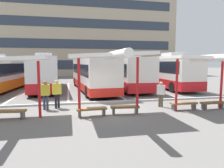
{
  "coord_description": "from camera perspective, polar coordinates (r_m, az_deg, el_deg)",
  "views": [
    {
      "loc": [
        -2.01,
        -11.35,
        2.8
      ],
      "look_at": [
        1.3,
        4.09,
        1.08
      ],
      "focal_mm": 32.17,
      "sensor_mm": 36.0,
      "label": 1
    }
  ],
  "objects": [
    {
      "name": "waiting_passenger_2",
      "position": [
        12.61,
        -15.38,
        -2.12
      ],
      "size": [
        0.55,
        0.43,
        1.75
      ],
      "color": "black",
      "rests_on": "ground"
    },
    {
      "name": "lane_stripe_5",
      "position": [
        24.24,
        19.25,
        -0.77
      ],
      "size": [
        0.16,
        14.0,
        0.01
      ],
      "primitive_type": "cube",
      "color": "white",
      "rests_on": "ground"
    },
    {
      "name": "bench_4",
      "position": [
        13.46,
        26.69,
        -5.02
      ],
      "size": [
        1.58,
        0.57,
        0.45
      ],
      "color": "brown",
      "rests_on": "ground"
    },
    {
      "name": "ground_plane",
      "position": [
        11.86,
        -2.03,
        -7.45
      ],
      "size": [
        160.0,
        160.0,
        0.0
      ],
      "primitive_type": "plane",
      "color": "slate"
    },
    {
      "name": "bench_3",
      "position": [
        12.58,
        19.72,
        -5.46
      ],
      "size": [
        1.6,
        0.44,
        0.45
      ],
      "color": "brown",
      "rests_on": "ground"
    },
    {
      "name": "coach_bus_4",
      "position": [
        22.91,
        15.09,
        3.38
      ],
      "size": [
        2.6,
        10.39,
        3.78
      ],
      "color": "silver",
      "rests_on": "ground"
    },
    {
      "name": "waiting_shelter_2",
      "position": [
        12.53,
        24.62,
        6.4
      ],
      "size": [
        3.96,
        4.32,
        3.2
      ],
      "color": "red",
      "rests_on": "ground"
    },
    {
      "name": "platform_kerb",
      "position": [
        13.86,
        -3.55,
        -5.2
      ],
      "size": [
        44.0,
        0.24,
        0.12
      ],
      "primitive_type": "cube",
      "color": "#ADADA8",
      "rests_on": "ground"
    },
    {
      "name": "bench_2",
      "position": [
        10.92,
        3.69,
        -6.86
      ],
      "size": [
        1.58,
        0.57,
        0.45
      ],
      "color": "brown",
      "rests_on": "ground"
    },
    {
      "name": "terminal_building",
      "position": [
        48.08,
        -9.83,
        12.8
      ],
      "size": [
        43.26,
        11.68,
        19.53
      ],
      "color": "tan",
      "rests_on": "ground"
    },
    {
      "name": "coach_bus_0",
      "position": [
        21.9,
        -29.17,
        2.39
      ],
      "size": [
        3.62,
        11.94,
        3.59
      ],
      "color": "silver",
      "rests_on": "ground"
    },
    {
      "name": "waiting_passenger_0",
      "position": [
        12.89,
        13.73,
        -2.37
      ],
      "size": [
        0.47,
        0.5,
        1.6
      ],
      "color": "brown",
      "rests_on": "ground"
    },
    {
      "name": "lane_stripe_1",
      "position": [
        21.18,
        -23.81,
        -1.91
      ],
      "size": [
        0.16,
        14.0,
        0.01
      ],
      "primitive_type": "cube",
      "color": "white",
      "rests_on": "ground"
    },
    {
      "name": "waiting_shelter_0",
      "position": [
        10.64,
        -28.76,
        5.85
      ],
      "size": [
        4.08,
        4.96,
        3.09
      ],
      "color": "red",
      "rests_on": "ground"
    },
    {
      "name": "lane_stripe_4",
      "position": [
        22.34,
        9.95,
        -1.08
      ],
      "size": [
        0.16,
        14.0,
        0.01
      ],
      "primitive_type": "cube",
      "color": "white",
      "rests_on": "ground"
    },
    {
      "name": "waiting_passenger_1",
      "position": [
        12.42,
        -18.39,
        -2.41
      ],
      "size": [
        0.52,
        0.26,
        1.73
      ],
      "color": "#33384C",
      "rests_on": "ground"
    },
    {
      "name": "lane_stripe_3",
      "position": [
        21.13,
        -0.75,
        -1.4
      ],
      "size": [
        0.16,
        14.0,
        0.01
      ],
      "primitive_type": "cube",
      "color": "white",
      "rests_on": "ground"
    },
    {
      "name": "waiting_shelter_1",
      "position": [
        10.0,
        -0.53,
        7.77
      ],
      "size": [
        4.07,
        5.06,
        3.32
      ],
      "color": "red",
      "rests_on": "ground"
    },
    {
      "name": "coach_bus_1",
      "position": [
        22.09,
        -18.34,
        3.01
      ],
      "size": [
        3.06,
        11.5,
        3.66
      ],
      "color": "silver",
      "rests_on": "ground"
    },
    {
      "name": "bench_0",
      "position": [
        11.22,
        -27.6,
        -7.17
      ],
      "size": [
        1.81,
        0.66,
        0.45
      ],
      "color": "brown",
      "rests_on": "ground"
    },
    {
      "name": "bench_1",
      "position": [
        10.51,
        -5.77,
        -7.39
      ],
      "size": [
        1.58,
        0.5,
        0.45
      ],
      "color": "brown",
      "rests_on": "ground"
    },
    {
      "name": "coach_bus_2",
      "position": [
        20.03,
        -5.71,
        2.86
      ],
      "size": [
        3.47,
        11.81,
        3.53
      ],
      "color": "silver",
      "rests_on": "ground"
    },
    {
      "name": "coach_bus_3",
      "position": [
        22.0,
        4.29,
        3.15
      ],
      "size": [
        3.32,
        12.03,
        3.56
      ],
      "color": "silver",
      "rests_on": "ground"
    },
    {
      "name": "lane_stripe_2",
      "position": [
        20.73,
        -12.29,
        -1.69
      ],
      "size": [
        0.16,
        14.0,
        0.01
      ],
      "primitive_type": "cube",
      "color": "white",
      "rests_on": "ground"
    }
  ]
}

